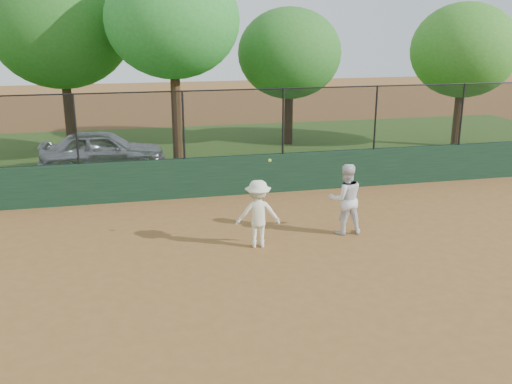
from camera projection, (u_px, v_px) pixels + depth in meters
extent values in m
plane|color=brown|center=(242.00, 281.00, 11.67)|extent=(80.00, 80.00, 0.00)
cube|color=#173320|center=(202.00, 177.00, 17.10)|extent=(26.00, 0.20, 1.20)
cube|color=#2E5119|center=(183.00, 153.00, 22.88)|extent=(36.00, 12.00, 0.01)
imported|color=#A4A8AD|center=(103.00, 151.00, 20.01)|extent=(4.33, 1.84, 1.46)
imported|color=white|center=(345.00, 199.00, 14.06)|extent=(0.90, 0.72, 1.78)
imported|color=#EBEAC7|center=(258.00, 214.00, 13.23)|extent=(1.11, 0.72, 1.61)
sphere|color=#AAD52F|center=(270.00, 160.00, 12.75)|extent=(0.08, 0.08, 0.08)
cube|color=black|center=(201.00, 124.00, 16.64)|extent=(26.00, 0.02, 2.00)
cylinder|color=black|center=(200.00, 91.00, 16.36)|extent=(26.00, 0.04, 0.04)
cylinder|color=black|center=(76.00, 129.00, 15.90)|extent=(0.06, 0.06, 2.00)
cylinder|color=black|center=(183.00, 125.00, 16.53)|extent=(0.06, 0.06, 2.00)
cylinder|color=black|center=(283.00, 121.00, 17.17)|extent=(0.06, 0.06, 2.00)
cylinder|color=black|center=(376.00, 118.00, 17.81)|extent=(0.06, 0.06, 2.00)
cylinder|color=black|center=(462.00, 114.00, 18.44)|extent=(0.06, 0.06, 2.00)
cylinder|color=#432917|center=(69.00, 118.00, 22.75)|extent=(0.36, 0.36, 2.78)
ellipsoid|color=#245E1B|center=(61.00, 28.00, 21.76)|extent=(5.31, 4.83, 4.59)
cylinder|color=#4A301A|center=(177.00, 120.00, 20.71)|extent=(0.36, 0.36, 3.32)
ellipsoid|color=#277D29|center=(173.00, 20.00, 19.71)|extent=(4.69, 4.26, 4.05)
cylinder|color=#3A2413|center=(288.00, 119.00, 24.33)|extent=(0.36, 0.36, 2.14)
ellipsoid|color=#2A6420|center=(290.00, 53.00, 23.54)|extent=(4.31, 3.92, 3.73)
cylinder|color=#4A2E1A|center=(457.00, 120.00, 23.85)|extent=(0.36, 0.36, 2.26)
ellipsoid|color=#336F1F|center=(464.00, 50.00, 23.04)|extent=(4.39, 3.99, 3.79)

